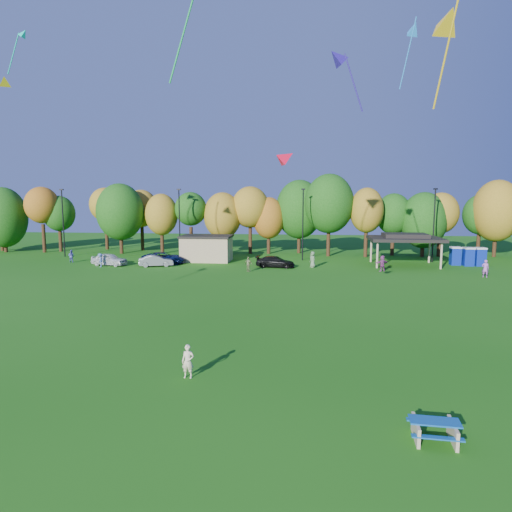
# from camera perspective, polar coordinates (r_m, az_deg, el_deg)

# --- Properties ---
(ground) EXTENTS (160.00, 160.00, 0.00)m
(ground) POSITION_cam_1_polar(r_m,az_deg,el_deg) (19.84, -1.28, -16.57)
(ground) COLOR #19600F
(ground) RESTS_ON ground
(tree_line) EXTENTS (93.57, 10.55, 11.15)m
(tree_line) POSITION_cam_1_polar(r_m,az_deg,el_deg) (63.60, 3.19, 5.48)
(tree_line) COLOR black
(tree_line) RESTS_ON ground
(lamp_posts) EXTENTS (64.50, 0.25, 9.09)m
(lamp_posts) POSITION_cam_1_polar(r_m,az_deg,el_deg) (58.05, 5.88, 4.26)
(lamp_posts) COLOR black
(lamp_posts) RESTS_ON ground
(utility_building) EXTENTS (6.30, 4.30, 3.25)m
(utility_building) POSITION_cam_1_polar(r_m,az_deg,el_deg) (57.68, -6.19, 0.99)
(utility_building) COLOR tan
(utility_building) RESTS_ON ground
(pavilion) EXTENTS (8.20, 6.20, 3.77)m
(pavilion) POSITION_cam_1_polar(r_m,az_deg,el_deg) (56.38, 18.13, 2.14)
(pavilion) COLOR tan
(pavilion) RESTS_ON ground
(porta_potties) EXTENTS (3.75, 1.72, 2.18)m
(porta_potties) POSITION_cam_1_polar(r_m,az_deg,el_deg) (59.10, 24.96, -0.04)
(porta_potties) COLOR #0B2291
(porta_potties) RESTS_ON ground
(picnic_table) EXTENTS (1.71, 1.45, 0.70)m
(picnic_table) POSITION_cam_1_polar(r_m,az_deg,el_deg) (17.24, 21.39, -19.48)
(picnic_table) COLOR tan
(picnic_table) RESTS_ON ground
(kite_flyer) EXTENTS (0.56, 0.37, 1.52)m
(kite_flyer) POSITION_cam_1_polar(r_m,az_deg,el_deg) (21.11, -8.50, -12.90)
(kite_flyer) COLOR beige
(kite_flyer) RESTS_ON ground
(car_a) EXTENTS (4.54, 2.52, 1.46)m
(car_a) POSITION_cam_1_polar(r_m,az_deg,el_deg) (56.48, -17.87, -0.39)
(car_a) COLOR silver
(car_a) RESTS_ON ground
(car_b) EXTENTS (4.19, 2.64, 1.30)m
(car_b) POSITION_cam_1_polar(r_m,az_deg,el_deg) (54.25, -12.39, -0.60)
(car_b) COLOR gray
(car_b) RESTS_ON ground
(car_c) EXTENTS (5.71, 3.94, 1.45)m
(car_c) POSITION_cam_1_polar(r_m,az_deg,el_deg) (55.96, -11.48, -0.26)
(car_c) COLOR #0B1643
(car_c) RESTS_ON ground
(car_d) EXTENTS (4.60, 2.24, 1.29)m
(car_d) POSITION_cam_1_polar(r_m,az_deg,el_deg) (52.36, 2.42, -0.73)
(car_d) COLOR black
(car_d) RESTS_ON ground
(far_person_0) EXTENTS (0.76, 0.62, 1.81)m
(far_person_0) POSITION_cam_1_polar(r_m,az_deg,el_deg) (51.18, 26.74, -1.42)
(far_person_0) COLOR #B85CC4
(far_person_0) RESTS_ON ground
(far_person_1) EXTENTS (0.95, 1.08, 1.85)m
(far_person_1) POSITION_cam_1_polar(r_m,az_deg,el_deg) (52.59, 7.09, -0.43)
(far_person_1) COLOR #607F57
(far_person_1) RESTS_ON ground
(far_person_2) EXTENTS (0.81, 1.13, 1.58)m
(far_person_2) POSITION_cam_1_polar(r_m,az_deg,el_deg) (55.60, -18.89, -0.50)
(far_person_2) COLOR #4E6DAC
(far_person_2) RESTS_ON ground
(far_person_3) EXTENTS (1.67, 1.21, 1.74)m
(far_person_3) POSITION_cam_1_polar(r_m,az_deg,el_deg) (51.39, 15.51, -0.89)
(far_person_3) COLOR #9F428F
(far_person_3) RESTS_ON ground
(far_person_4) EXTENTS (1.02, 0.76, 1.61)m
(far_person_4) POSITION_cam_1_polar(r_m,az_deg,el_deg) (49.26, -0.95, -1.05)
(far_person_4) COLOR #7D8552
(far_person_4) RESTS_ON ground
(far_person_5) EXTENTS (0.80, 0.65, 1.55)m
(far_person_5) POSITION_cam_1_polar(r_m,az_deg,el_deg) (60.73, -22.09, -0.01)
(far_person_5) COLOR #5155B3
(far_person_5) RESTS_ON ground
(kite_3) EXTENTS (2.18, 3.73, 6.41)m
(kite_3) POSITION_cam_1_polar(r_m,az_deg,el_deg) (49.14, 19.04, 25.21)
(kite_3) COLOR #278FF8
(kite_6) EXTENTS (2.05, 3.53, 5.66)m
(kite_6) POSITION_cam_1_polar(r_m,az_deg,el_deg) (28.62, 22.79, 25.49)
(kite_6) COLOR gold
(kite_8) EXTENTS (2.09, 2.94, 5.31)m
(kite_8) POSITION_cam_1_polar(r_m,az_deg,el_deg) (45.71, -28.99, 18.54)
(kite_8) COLOR yellow
(kite_9) EXTENTS (2.86, 1.65, 4.54)m
(kite_9) POSITION_cam_1_polar(r_m,az_deg,el_deg) (34.59, 10.10, 23.21)
(kite_9) COLOR navy
(kite_10) EXTENTS (2.51, 0.89, 4.26)m
(kite_10) POSITION_cam_1_polar(r_m,az_deg,el_deg) (53.35, -27.13, 23.39)
(kite_10) COLOR #0DCDAD
(kite_14) EXTENTS (1.34, 1.15, 1.16)m
(kite_14) POSITION_cam_1_polar(r_m,az_deg,el_deg) (24.51, 3.88, 12.18)
(kite_14) COLOR red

